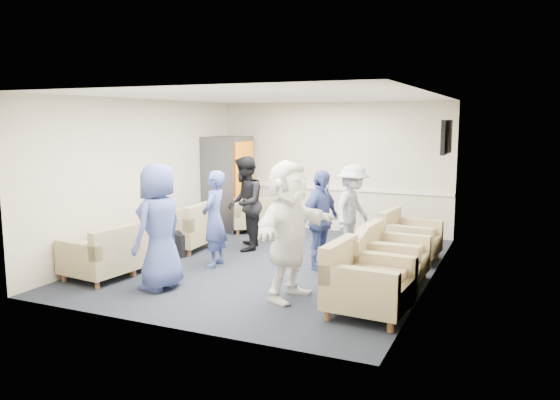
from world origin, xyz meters
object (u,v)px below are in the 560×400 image
at_px(armchair_corner, 251,217).
at_px(person_back_right, 353,209).
at_px(armchair_right_near, 364,285).
at_px(armchair_right_far, 407,239).
at_px(armchair_right_midnear, 381,271).
at_px(armchair_right_midfar, 390,257).
at_px(person_front_right, 289,230).
at_px(armchair_left_near, 101,257).
at_px(person_mid_right, 320,220).
at_px(armchair_left_mid, 134,249).
at_px(person_mid_left, 214,219).
at_px(person_back_left, 245,203).
at_px(person_front_left, 159,227).
at_px(vending_machine, 228,183).
at_px(armchair_left_far, 184,230).

relative_size(armchair_corner, person_back_right, 0.70).
relative_size(armchair_right_near, armchair_right_far, 1.04).
relative_size(armchair_right_near, person_back_right, 0.63).
height_order(armchair_right_midnear, armchair_right_midfar, same).
xyz_separation_m(armchair_right_midnear, person_front_right, (-1.09, -0.58, 0.57)).
distance_m(armchair_left_near, person_back_right, 4.23).
distance_m(armchair_corner, person_back_right, 2.72).
bearing_deg(person_back_right, person_mid_right, -179.43).
bearing_deg(armchair_right_far, armchair_left_mid, 126.05).
bearing_deg(person_mid_left, armchair_right_far, 113.00).
height_order(armchair_right_far, person_back_left, person_back_left).
xyz_separation_m(armchair_left_mid, person_mid_left, (1.07, 0.67, 0.45)).
xyz_separation_m(person_front_left, person_back_left, (0.02, 2.51, -0.03)).
relative_size(armchair_right_midfar, armchair_right_far, 0.97).
bearing_deg(vending_machine, person_mid_left, -64.91).
bearing_deg(armchair_right_near, armchair_right_midfar, 4.52).
distance_m(armchair_left_near, armchair_left_far, 2.05).
xyz_separation_m(armchair_left_far, vending_machine, (-0.23, 2.05, 0.63)).
bearing_deg(armchair_left_far, armchair_right_midnear, 69.25).
xyz_separation_m(vending_machine, person_front_left, (1.20, -4.08, -0.12)).
relative_size(person_mid_left, person_back_right, 0.98).
distance_m(armchair_right_midnear, person_back_right, 2.39).
xyz_separation_m(armchair_right_near, person_mid_right, (-1.18, 1.71, 0.41)).
xyz_separation_m(armchair_right_midnear, person_back_right, (-1.02, 2.12, 0.44)).
height_order(armchair_left_far, person_front_right, person_front_right).
bearing_deg(armchair_corner, armchair_left_near, 48.21).
bearing_deg(armchair_left_far, person_front_left, 21.18).
height_order(armchair_left_near, armchair_left_mid, armchair_left_near).
distance_m(armchair_left_mid, person_front_right, 2.88).
relative_size(armchair_left_near, armchair_right_far, 0.99).
relative_size(armchair_left_far, armchair_corner, 0.88).
height_order(armchair_left_far, armchair_right_midfar, armchair_left_far).
distance_m(armchair_right_midfar, armchair_right_far, 1.32).
height_order(armchair_corner, person_back_right, person_back_right).
bearing_deg(armchair_corner, armchair_right_midnear, 102.68).
height_order(armchair_left_near, person_mid_right, person_mid_right).
height_order(armchair_right_near, person_mid_right, person_mid_right).
relative_size(person_front_left, person_mid_left, 1.14).
bearing_deg(armchair_right_midnear, armchair_left_near, 96.05).
relative_size(armchair_left_near, vending_machine, 0.48).
distance_m(armchair_right_midfar, armchair_corner, 4.19).
bearing_deg(armchair_corner, person_back_right, 122.57).
height_order(armchair_left_near, armchair_left_far, armchair_left_far).
bearing_deg(armchair_left_near, vending_machine, -171.41).
xyz_separation_m(armchair_left_near, vending_machine, (-0.17, 4.10, 0.65)).
distance_m(armchair_left_mid, person_back_right, 3.74).
bearing_deg(armchair_left_mid, person_mid_left, 128.22).
bearing_deg(person_mid_right, person_mid_left, 122.23).
height_order(armchair_left_near, person_front_right, person_front_right).
distance_m(armchair_right_midnear, armchair_right_midfar, 0.76).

